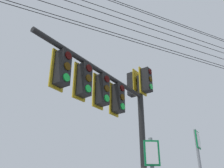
{
  "coord_description": "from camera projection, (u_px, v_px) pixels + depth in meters",
  "views": [
    {
      "loc": [
        4.39,
        -8.07,
        1.36
      ],
      "look_at": [
        0.11,
        -2.49,
        4.76
      ],
      "focal_mm": 41.04,
      "sensor_mm": 36.0,
      "label": 1
    }
  ],
  "objects": [
    {
      "name": "signal_mast_assembly",
      "position": [
        118.0,
        101.0,
        7.87
      ],
      "size": [
        0.96,
        4.94,
        6.01
      ],
      "color": "black",
      "rests_on": "ground"
    },
    {
      "name": "overhead_wire_span",
      "position": [
        155.0,
        31.0,
        10.89
      ],
      "size": [
        9.04,
        18.36,
        1.84
      ],
      "color": "black"
    }
  ]
}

